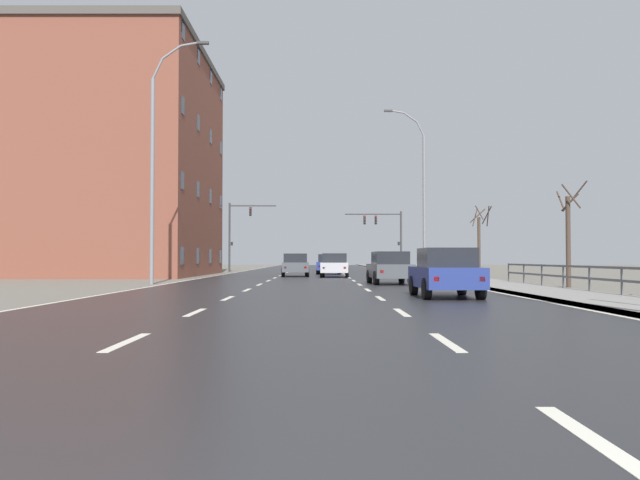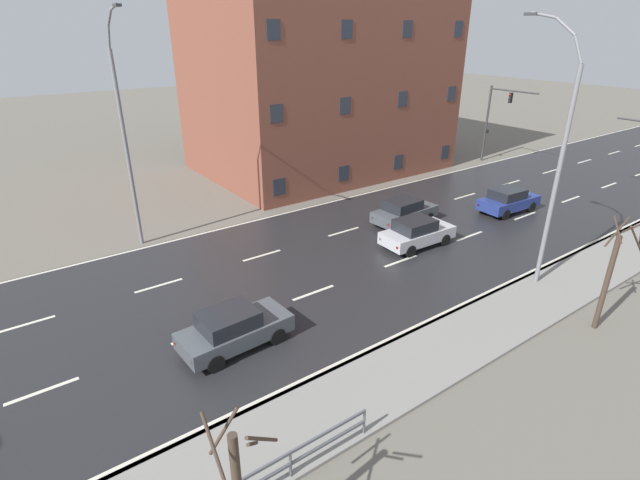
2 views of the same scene
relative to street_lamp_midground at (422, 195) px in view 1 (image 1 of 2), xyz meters
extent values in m
cube|color=#666056|center=(-7.42, 4.73, -5.63)|extent=(160.00, 160.00, 0.12)
cube|color=#232326|center=(-7.42, 16.73, -5.56)|extent=(14.00, 120.00, 0.02)
cube|color=beige|center=(-9.75, -35.87, -5.55)|extent=(0.16, 2.20, 0.01)
cube|color=beige|center=(-9.75, -30.47, -5.55)|extent=(0.16, 2.20, 0.01)
cube|color=beige|center=(-9.75, -25.07, -5.55)|extent=(0.16, 2.20, 0.01)
cube|color=beige|center=(-9.75, -19.67, -5.55)|extent=(0.16, 2.20, 0.01)
cube|color=beige|center=(-9.75, -14.27, -5.55)|extent=(0.16, 2.20, 0.01)
cube|color=beige|center=(-9.75, -8.87, -5.55)|extent=(0.16, 2.20, 0.01)
cube|color=beige|center=(-9.75, -3.47, -5.55)|extent=(0.16, 2.20, 0.01)
cube|color=beige|center=(-9.75, 1.93, -5.55)|extent=(0.16, 2.20, 0.01)
cube|color=beige|center=(-9.75, 7.33, -5.55)|extent=(0.16, 2.20, 0.01)
cube|color=beige|center=(-9.75, 12.73, -5.55)|extent=(0.16, 2.20, 0.01)
cube|color=beige|center=(-9.75, 18.13, -5.55)|extent=(0.16, 2.20, 0.01)
cube|color=beige|center=(-9.75, 23.53, -5.55)|extent=(0.16, 2.20, 0.01)
cube|color=beige|center=(-9.75, 28.93, -5.55)|extent=(0.16, 2.20, 0.01)
cube|color=beige|center=(-9.75, 34.33, -5.55)|extent=(0.16, 2.20, 0.01)
cube|color=beige|center=(-9.75, 39.73, -5.55)|extent=(0.16, 2.20, 0.01)
cube|color=beige|center=(-9.75, 45.13, -5.55)|extent=(0.16, 2.20, 0.01)
cube|color=beige|center=(-9.75, 50.53, -5.55)|extent=(0.16, 2.20, 0.01)
cube|color=beige|center=(-9.75, 55.93, -5.55)|extent=(0.16, 2.20, 0.01)
cube|color=beige|center=(-9.75, 61.33, -5.55)|extent=(0.16, 2.20, 0.01)
cube|color=beige|center=(-9.75, 66.73, -5.55)|extent=(0.16, 2.20, 0.01)
cube|color=beige|center=(-9.75, 72.13, -5.55)|extent=(0.16, 2.20, 0.01)
cube|color=beige|center=(-5.09, -41.27, -5.55)|extent=(0.16, 2.20, 0.01)
cube|color=beige|center=(-5.09, -35.87, -5.55)|extent=(0.16, 2.20, 0.01)
cube|color=beige|center=(-5.09, -30.47, -5.55)|extent=(0.16, 2.20, 0.01)
cube|color=beige|center=(-5.09, -25.07, -5.55)|extent=(0.16, 2.20, 0.01)
cube|color=beige|center=(-5.09, -19.67, -5.55)|extent=(0.16, 2.20, 0.01)
cube|color=beige|center=(-5.09, -14.27, -5.55)|extent=(0.16, 2.20, 0.01)
cube|color=beige|center=(-5.09, -8.87, -5.55)|extent=(0.16, 2.20, 0.01)
cube|color=beige|center=(-5.09, -3.47, -5.55)|extent=(0.16, 2.20, 0.01)
cube|color=beige|center=(-5.09, 1.93, -5.55)|extent=(0.16, 2.20, 0.01)
cube|color=beige|center=(-5.09, 7.33, -5.55)|extent=(0.16, 2.20, 0.01)
cube|color=beige|center=(-5.09, 12.73, -5.55)|extent=(0.16, 2.20, 0.01)
cube|color=beige|center=(-5.09, 18.13, -5.55)|extent=(0.16, 2.20, 0.01)
cube|color=beige|center=(-5.09, 23.53, -5.55)|extent=(0.16, 2.20, 0.01)
cube|color=beige|center=(-5.09, 28.93, -5.55)|extent=(0.16, 2.20, 0.01)
cube|color=beige|center=(-5.09, 34.33, -5.55)|extent=(0.16, 2.20, 0.01)
cube|color=beige|center=(-5.09, 39.73, -5.55)|extent=(0.16, 2.20, 0.01)
cube|color=beige|center=(-5.09, 45.13, -5.55)|extent=(0.16, 2.20, 0.01)
cube|color=beige|center=(-5.09, 50.53, -5.55)|extent=(0.16, 2.20, 0.01)
cube|color=beige|center=(-5.09, 55.93, -5.55)|extent=(0.16, 2.20, 0.01)
cube|color=beige|center=(-5.09, 61.33, -5.55)|extent=(0.16, 2.20, 0.01)
cube|color=beige|center=(-5.09, 66.73, -5.55)|extent=(0.16, 2.20, 0.01)
cube|color=beige|center=(-5.09, 72.13, -5.55)|extent=(0.16, 2.20, 0.01)
cube|color=beige|center=(-0.57, 16.73, -5.55)|extent=(0.16, 120.00, 0.01)
cube|color=beige|center=(-14.27, 16.73, -5.55)|extent=(0.16, 120.00, 0.01)
cube|color=gray|center=(1.08, 16.73, -5.51)|extent=(3.00, 120.00, 0.12)
cube|color=slate|center=(-0.34, 16.73, -5.51)|extent=(0.16, 120.00, 0.12)
cube|color=#515459|center=(2.43, -24.86, -4.62)|extent=(0.06, 25.02, 0.08)
cube|color=#515459|center=(2.43, -24.86, -5.02)|extent=(0.06, 25.02, 0.08)
cylinder|color=#515459|center=(2.43, -24.86, -5.07)|extent=(0.07, 0.07, 1.00)
cylinder|color=#515459|center=(2.43, -22.36, -5.07)|extent=(0.07, 0.07, 1.00)
cylinder|color=#515459|center=(2.43, -19.86, -5.07)|extent=(0.07, 0.07, 1.00)
cylinder|color=#515459|center=(2.43, -17.36, -5.07)|extent=(0.07, 0.07, 1.00)
cylinder|color=#515459|center=(2.43, -14.86, -5.07)|extent=(0.07, 0.07, 1.00)
cylinder|color=#515459|center=(2.43, -12.35, -5.07)|extent=(0.07, 0.07, 1.00)
cylinder|color=slate|center=(0.18, 0.00, -0.78)|extent=(0.20, 0.20, 9.58)
cylinder|color=slate|center=(-0.05, 0.00, 4.51)|extent=(0.56, 0.11, 1.04)
cylinder|color=slate|center=(-0.73, 0.00, 5.32)|extent=(0.96, 0.11, 0.72)
cylinder|color=slate|center=(-1.72, 0.00, 5.73)|extent=(1.10, 0.11, 0.30)
cube|color=#333335|center=(-2.26, 0.00, 5.77)|extent=(0.56, 0.24, 0.12)
cylinder|color=slate|center=(-15.02, -13.43, -0.60)|extent=(0.20, 0.20, 9.94)
cylinder|color=slate|center=(-14.79, -13.43, 4.86)|extent=(0.56, 0.11, 1.03)
cylinder|color=slate|center=(-14.12, -13.43, 5.66)|extent=(0.95, 0.11, 0.71)
cylinder|color=slate|center=(-13.14, -13.43, 6.07)|extent=(1.09, 0.11, 0.30)
cube|color=#333335|center=(-12.61, -13.43, 6.11)|extent=(0.56, 0.24, 0.12)
cylinder|color=#38383A|center=(0.48, 15.64, -2.80)|extent=(0.18, 0.18, 5.55)
cylinder|color=#38383A|center=(-2.08, 15.64, -0.27)|extent=(5.13, 0.12, 0.12)
cube|color=black|center=(-1.83, 15.64, -0.82)|extent=(0.20, 0.28, 0.80)
sphere|color=red|center=(-1.83, 15.49, -0.56)|extent=(0.14, 0.14, 0.14)
sphere|color=#2D2D2D|center=(-1.83, 15.49, -0.82)|extent=(0.14, 0.14, 0.14)
sphere|color=#2D2D2D|center=(-1.83, 15.49, -1.08)|extent=(0.14, 0.14, 0.14)
cube|color=black|center=(-2.85, 15.64, -0.82)|extent=(0.20, 0.28, 0.80)
sphere|color=red|center=(-2.85, 15.49, -0.56)|extent=(0.14, 0.14, 0.14)
sphere|color=#2D2D2D|center=(-2.85, 15.49, -0.82)|extent=(0.14, 0.14, 0.14)
sphere|color=#2D2D2D|center=(-2.85, 15.49, -1.08)|extent=(0.14, 0.14, 0.14)
cube|color=black|center=(0.26, 15.59, -2.97)|extent=(0.18, 0.12, 0.32)
cylinder|color=#38383A|center=(-15.32, 16.50, -2.38)|extent=(0.18, 0.18, 6.39)
cylinder|color=#38383A|center=(-13.17, 16.50, 0.56)|extent=(4.30, 0.12, 0.12)
cube|color=black|center=(-13.39, 16.50, 0.01)|extent=(0.20, 0.28, 0.80)
sphere|color=red|center=(-13.39, 16.35, 0.27)|extent=(0.14, 0.14, 0.14)
sphere|color=#2D2D2D|center=(-13.39, 16.35, 0.01)|extent=(0.14, 0.14, 0.14)
sphere|color=#2D2D2D|center=(-13.39, 16.35, -0.25)|extent=(0.14, 0.14, 0.14)
cube|color=black|center=(-15.10, 16.45, -2.97)|extent=(0.18, 0.12, 0.32)
cube|color=#474C51|center=(-3.59, -13.41, -4.92)|extent=(1.97, 4.18, 0.64)
cube|color=black|center=(-3.58, -13.66, -4.30)|extent=(1.66, 2.08, 0.60)
cube|color=slate|center=(-3.63, -12.71, -4.32)|extent=(1.41, 0.15, 0.51)
cylinder|color=black|center=(-2.85, -12.10, -5.24)|extent=(0.25, 0.67, 0.66)
cylinder|color=black|center=(-4.47, -12.18, -5.24)|extent=(0.25, 0.67, 0.66)
cylinder|color=black|center=(-2.72, -14.64, -5.24)|extent=(0.25, 0.67, 0.66)
cylinder|color=black|center=(-4.34, -14.72, -5.24)|extent=(0.25, 0.67, 0.66)
cube|color=red|center=(-4.15, -15.47, -4.92)|extent=(0.16, 0.05, 0.14)
cube|color=red|center=(-2.83, -15.40, -4.92)|extent=(0.16, 0.05, 0.14)
cube|color=#474C51|center=(-8.63, 0.27, -4.92)|extent=(1.93, 4.17, 0.64)
cube|color=black|center=(-8.62, 0.02, -4.30)|extent=(1.64, 2.06, 0.60)
cube|color=slate|center=(-8.66, 0.97, -4.32)|extent=(1.41, 0.14, 0.51)
cylinder|color=black|center=(-7.88, 1.58, -5.24)|extent=(0.25, 0.67, 0.66)
cylinder|color=black|center=(-9.49, 1.51, -5.24)|extent=(0.25, 0.67, 0.66)
cylinder|color=black|center=(-7.77, -0.96, -5.24)|extent=(0.25, 0.67, 0.66)
cylinder|color=black|center=(-9.38, -1.03, -5.24)|extent=(0.25, 0.67, 0.66)
cube|color=red|center=(-9.20, -1.78, -4.92)|extent=(0.16, 0.05, 0.14)
cube|color=red|center=(-7.88, -1.73, -4.92)|extent=(0.16, 0.05, 0.14)
cube|color=#B7B7BC|center=(-5.96, -1.43, -4.92)|extent=(1.90, 4.16, 0.64)
cube|color=black|center=(-5.97, -1.68, -4.30)|extent=(1.63, 2.05, 0.60)
cube|color=slate|center=(-5.94, -0.73, -4.32)|extent=(1.41, 0.13, 0.51)
cylinder|color=black|center=(-5.11, -0.19, -5.24)|extent=(0.24, 0.67, 0.66)
cylinder|color=black|center=(-6.73, -0.13, -5.24)|extent=(0.24, 0.67, 0.66)
cylinder|color=black|center=(-5.19, -2.73, -5.24)|extent=(0.24, 0.67, 0.66)
cylinder|color=black|center=(-6.81, -2.67, -5.24)|extent=(0.24, 0.67, 0.66)
cube|color=red|center=(-6.69, -3.44, -4.92)|extent=(0.16, 0.05, 0.14)
cube|color=red|center=(-5.37, -3.48, -4.92)|extent=(0.16, 0.05, 0.14)
cube|color=navy|center=(-2.95, -24.37, -4.92)|extent=(1.82, 4.12, 0.64)
cube|color=black|center=(-2.95, -24.62, -4.30)|extent=(1.59, 2.02, 0.60)
cube|color=slate|center=(-2.96, -23.67, -4.32)|extent=(1.40, 0.10, 0.51)
cylinder|color=black|center=(-2.16, -23.09, -5.24)|extent=(0.23, 0.66, 0.66)
cylinder|color=black|center=(-3.78, -23.11, -5.24)|extent=(0.23, 0.66, 0.66)
cylinder|color=black|center=(-2.13, -25.63, -5.24)|extent=(0.23, 0.66, 0.66)
cylinder|color=black|center=(-3.75, -25.65, -5.24)|extent=(0.23, 0.66, 0.66)
cube|color=red|center=(-3.59, -26.41, -4.92)|extent=(0.16, 0.04, 0.14)
cube|color=red|center=(-2.27, -26.39, -4.92)|extent=(0.16, 0.04, 0.14)
cube|color=navy|center=(-6.22, 7.09, -4.92)|extent=(1.99, 4.19, 0.64)
cube|color=black|center=(-6.23, 6.84, -4.30)|extent=(1.67, 2.08, 0.60)
cube|color=slate|center=(-6.18, 7.79, -4.32)|extent=(1.41, 0.16, 0.51)
cylinder|color=black|center=(-5.34, 8.31, -5.24)|extent=(0.26, 0.67, 0.66)
cylinder|color=black|center=(-6.96, 8.40, -5.24)|extent=(0.26, 0.67, 0.66)
cylinder|color=black|center=(-5.48, 5.77, -5.24)|extent=(0.26, 0.67, 0.66)
cylinder|color=black|center=(-7.10, 5.87, -5.24)|extent=(0.26, 0.67, 0.66)
cube|color=red|center=(-6.99, 5.10, -4.92)|extent=(0.16, 0.05, 0.14)
cube|color=red|center=(-5.67, 5.03, -4.92)|extent=(0.16, 0.05, 0.14)
cube|color=brown|center=(-22.19, 3.64, 2.41)|extent=(13.47, 18.34, 15.97)
cube|color=#4C4742|center=(-22.19, 3.64, 10.65)|extent=(13.74, 18.71, 0.50)
cube|color=#282D38|center=(-15.43, -4.33, -4.17)|extent=(0.04, 0.90, 1.10)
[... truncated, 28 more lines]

